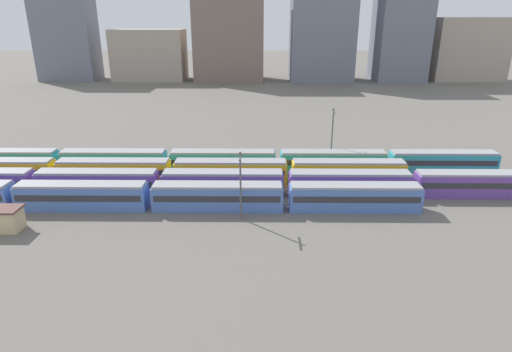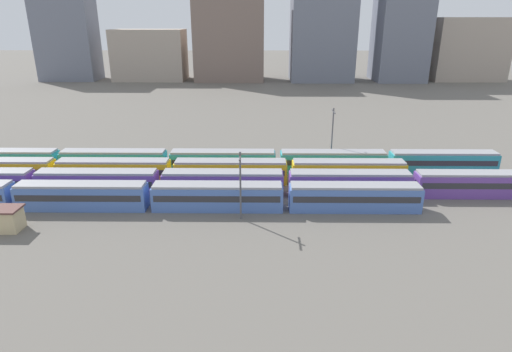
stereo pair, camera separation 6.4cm
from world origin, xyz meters
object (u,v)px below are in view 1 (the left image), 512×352
at_px(train_track_2, 172,171).
at_px(catenary_pole_0, 240,182).
at_px(train_track_3, 223,161).
at_px(train_track_1, 286,183).
at_px(train_track_0, 150,196).
at_px(signal_hut, 7,219).
at_px(catenary_pole_1, 332,135).

xyz_separation_m(train_track_2, catenary_pole_0, (11.67, -13.56, 3.29)).
distance_m(train_track_2, train_track_3, 9.35).
height_order(train_track_1, train_track_3, same).
bearing_deg(catenary_pole_0, train_track_1, 52.49).
relative_size(train_track_0, train_track_2, 1.00).
bearing_deg(signal_hut, catenary_pole_0, 6.93).
distance_m(train_track_2, signal_hut, 24.37).
bearing_deg(train_track_2, train_track_1, -16.04).
height_order(train_track_1, catenary_pole_0, catenary_pole_0).
distance_m(train_track_0, catenary_pole_0, 13.57).
distance_m(train_track_1, signal_hut, 37.40).
xyz_separation_m(train_track_0, catenary_pole_1, (27.87, 18.34, 3.95)).
relative_size(train_track_3, catenary_pole_1, 8.83).
bearing_deg(train_track_2, train_track_3, 33.79).
bearing_deg(catenary_pole_0, train_track_2, 130.71).
distance_m(train_track_1, catenary_pole_0, 11.04).
xyz_separation_m(train_track_2, signal_hut, (-17.37, -17.09, -0.35)).
bearing_deg(catenary_pole_1, catenary_pole_0, -125.06).
relative_size(train_track_3, signal_hut, 26.00).
height_order(train_track_1, signal_hut, train_track_1).
height_order(catenary_pole_0, catenary_pole_1, catenary_pole_1).
bearing_deg(train_track_2, catenary_pole_1, 16.53).
relative_size(train_track_1, catenary_pole_1, 10.61).
distance_m(train_track_3, signal_hut, 33.60).
distance_m(train_track_3, catenary_pole_0, 19.44).
xyz_separation_m(train_track_0, train_track_1, (19.20, 5.20, 0.00)).
bearing_deg(signal_hut, train_track_1, 18.54).
bearing_deg(train_track_1, signal_hut, -161.46).
height_order(train_track_0, catenary_pole_0, catenary_pole_0).
relative_size(catenary_pole_1, signal_hut, 2.94).
height_order(train_track_0, train_track_3, same).
xyz_separation_m(train_track_1, catenary_pole_0, (-6.42, -8.36, 3.29)).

